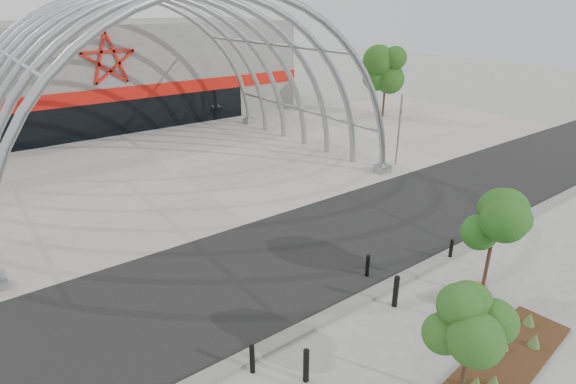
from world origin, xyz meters
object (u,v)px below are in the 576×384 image
bollard_2 (368,266)px  signal_pole (399,129)px  street_tree_0 (475,315)px  street_tree_1 (495,227)px  bench_1 (464,294)px

bollard_2 → signal_pole: bearing=36.4°
signal_pole → bollard_2: bearing=-143.6°
street_tree_0 → street_tree_1: (4.59, 2.20, 0.02)m
street_tree_0 → bench_1: (3.87, 2.45, -2.45)m
street_tree_1 → signal_pole: bearing=53.3°
street_tree_1 → bench_1: 2.59m
street_tree_1 → bollard_2: 4.56m
street_tree_1 → bench_1: (-0.72, 0.24, -2.47)m
bench_1 → street_tree_1: bearing=-18.9°
bollard_2 → street_tree_1: bearing=-53.0°
signal_pole → street_tree_0: (-12.77, -13.20, 0.32)m
signal_pole → street_tree_1: 13.71m
street_tree_0 → street_tree_1: bearing=25.7°
signal_pole → bollard_2: 13.28m
street_tree_0 → bollard_2: bearing=67.9°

